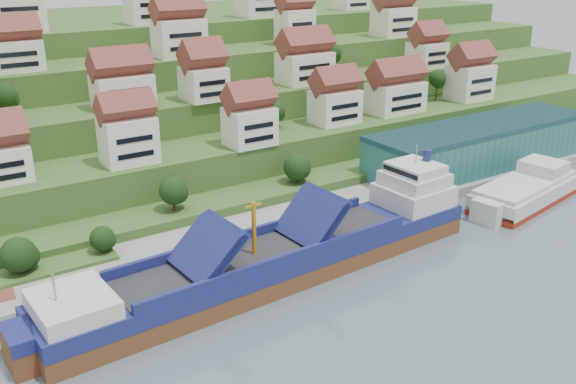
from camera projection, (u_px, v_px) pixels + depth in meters
ground at (349, 255)px, 112.03m from camera, size 300.00×300.00×0.00m
quay at (380, 199)px, 133.60m from camera, size 180.00×14.00×2.20m
hillside at (131, 90)px, 188.95m from camera, size 260.00×128.00×31.00m
hillside_village at (187, 64)px, 150.19m from camera, size 156.41×63.40×29.40m
hillside_trees at (181, 136)px, 130.86m from camera, size 138.51×62.50×29.35m
warehouse at (480, 144)px, 149.40m from camera, size 60.00×15.00×10.00m
flagpole at (391, 182)px, 126.66m from camera, size 1.28×0.16×8.00m
cargo_ship at (286, 257)px, 104.00m from camera, size 77.07×15.81×16.96m
second_ship at (526, 191)px, 134.02m from camera, size 30.04×15.61×8.29m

